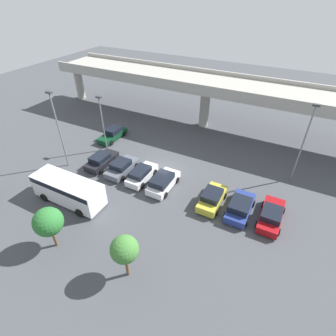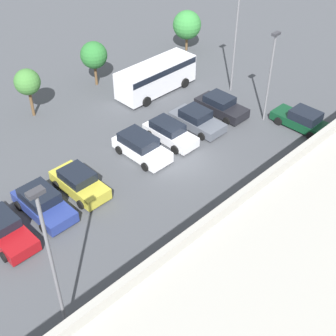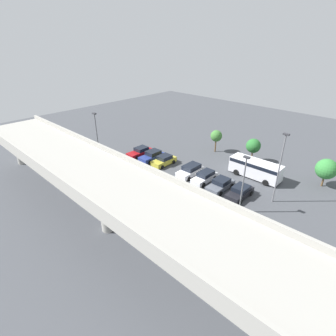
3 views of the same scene
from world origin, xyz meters
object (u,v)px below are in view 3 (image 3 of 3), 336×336
object	(u,v)px
parked_car_3	(205,177)
lamp_post_near_aisle	(280,164)
parked_car_6	(152,156)
parked_car_2	(221,184)
parked_car_7	(140,152)
lamp_post_by_overpass	(243,181)
parked_car_4	(190,170)
shuttle_bus	(255,168)
parked_car_0	(235,222)
lamp_post_mid_lot	(97,137)
parked_car_1	(240,192)
parked_car_5	(164,160)
tree_front_right	(216,136)
tree_front_centre	(253,146)
tree_front_left	(326,169)

from	to	relation	value
parked_car_3	lamp_post_near_aisle	distance (m)	10.56
parked_car_6	parked_car_2	bearing A→B (deg)	89.21
parked_car_7	lamp_post_by_overpass	distance (m)	21.84
parked_car_3	parked_car_4	world-z (taller)	parked_car_4
parked_car_6	lamp_post_by_overpass	distance (m)	19.13
shuttle_bus	parked_car_0	bearing A→B (deg)	108.15
lamp_post_mid_lot	parked_car_1	bearing A→B (deg)	-159.71
parked_car_5	lamp_post_near_aisle	xyz separation A→B (m)	(-17.64, -1.67, 4.53)
parked_car_3	lamp_post_near_aisle	size ratio (longest dim) A/B	0.48
parked_car_5	tree_front_right	xyz separation A→B (m)	(-2.96, -10.33, 2.27)
parked_car_2	parked_car_4	distance (m)	5.60
parked_car_4	lamp_post_near_aisle	size ratio (longest dim) A/B	0.49
tree_front_centre	tree_front_right	world-z (taller)	tree_front_right
lamp_post_mid_lot	tree_front_right	world-z (taller)	lamp_post_mid_lot
parked_car_0	tree_front_centre	size ratio (longest dim) A/B	1.16
shuttle_bus	lamp_post_mid_lot	size ratio (longest dim) A/B	0.85
parked_car_1	parked_car_6	xyz separation A→B (m)	(16.80, -0.16, 0.02)
parked_car_7	lamp_post_by_overpass	xyz separation A→B (m)	(-21.33, 2.97, 3.63)
parked_car_3	shuttle_bus	world-z (taller)	shuttle_bus
parked_car_1	parked_car_7	xyz separation A→B (m)	(19.62, 0.11, -0.01)
parked_car_2	lamp_post_by_overpass	bearing A→B (deg)	56.76
parked_car_2	parked_car_3	xyz separation A→B (m)	(2.81, -0.17, 0.05)
lamp_post_near_aisle	parked_car_3	bearing A→B (deg)	10.42
parked_car_7	parked_car_4	bearing A→B (deg)	92.00
lamp_post_mid_lot	tree_front_left	bearing A→B (deg)	-146.76
lamp_post_mid_lot	tree_front_centre	world-z (taller)	lamp_post_mid_lot
parked_car_2	lamp_post_mid_lot	distance (m)	19.71
parked_car_2	parked_car_1	bearing A→B (deg)	90.53
parked_car_2	tree_front_right	bearing A→B (deg)	-142.48
parked_car_6	tree_front_right	size ratio (longest dim) A/B	1.12
parked_car_0	tree_front_centre	xyz separation A→B (m)	(6.97, -16.95, 2.12)
parked_car_2	tree_front_centre	world-z (taller)	tree_front_centre
parked_car_0	parked_car_4	distance (m)	12.91
parked_car_6	parked_car_4	bearing A→B (deg)	90.81
parked_car_6	lamp_post_mid_lot	distance (m)	9.71
tree_front_left	parked_car_6	bearing A→B (deg)	23.39
parked_car_4	tree_front_left	size ratio (longest dim) A/B	1.10
parked_car_4	tree_front_right	size ratio (longest dim) A/B	1.11
parked_car_4	shuttle_bus	xyz separation A→B (m)	(-7.33, -6.09, 0.77)
parked_car_1	parked_car_7	distance (m)	19.62
tree_front_right	parked_car_0	bearing A→B (deg)	130.21
parked_car_2	tree_front_right	world-z (taller)	tree_front_right
lamp_post_mid_lot	lamp_post_by_overpass	distance (m)	22.76
shuttle_bus	parked_car_2	bearing A→B (deg)	74.74
tree_front_left	tree_front_right	bearing A→B (deg)	-0.28
lamp_post_near_aisle	tree_front_left	world-z (taller)	lamp_post_near_aisle
lamp_post_mid_lot	tree_front_centre	xyz separation A→B (m)	(-16.42, -18.68, -2.31)
shuttle_bus	tree_front_right	xyz separation A→B (m)	(9.85, -4.15, 1.45)
parked_car_5	lamp_post_mid_lot	world-z (taller)	lamp_post_mid_lot
parked_car_6	tree_front_right	bearing A→B (deg)	150.98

